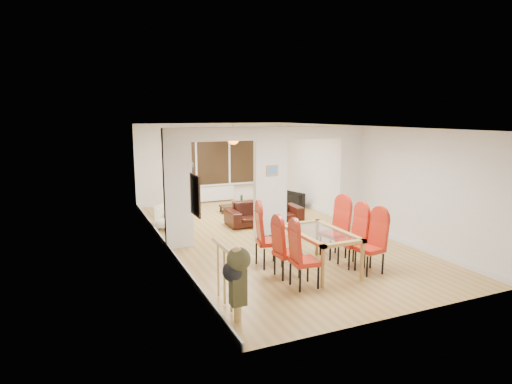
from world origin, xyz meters
TOP-DOWN VIEW (x-y plane):
  - floor at (0.00, 0.00)m, footprint 5.00×9.00m
  - room_walls at (0.00, 0.00)m, footprint 5.00×9.00m
  - divider_wall at (0.00, 0.00)m, footprint 5.00×0.18m
  - bay_window_blinds at (0.00, 4.44)m, footprint 3.00×0.08m
  - radiator at (0.00, 4.40)m, footprint 1.40×0.08m
  - pendant_light at (0.30, 3.30)m, footprint 0.36×0.36m
  - stair_newel at (-2.25, -3.20)m, footprint 0.40×1.20m
  - wall_poster at (-2.47, -2.40)m, footprint 0.04×0.52m
  - pillar_photo at (0.00, -0.10)m, footprint 0.30×0.03m
  - dining_table at (-0.12, -2.42)m, footprint 0.90×1.60m
  - dining_chair_la at (-0.78, -3.01)m, footprint 0.47×0.47m
  - dining_chair_lb at (-0.83, -2.48)m, footprint 0.43×0.43m
  - dining_chair_lc at (-0.89, -1.84)m, footprint 0.54×0.54m
  - dining_chair_ra at (0.65, -2.90)m, footprint 0.50×0.50m
  - dining_chair_rb at (0.55, -2.49)m, footprint 0.46×0.46m
  - dining_chair_rc at (0.54, -1.88)m, footprint 0.55×0.55m
  - sofa at (0.38, 1.17)m, footprint 2.04×0.82m
  - armchair at (-2.00, 1.60)m, footprint 0.97×0.98m
  - person at (-1.30, 2.71)m, footprint 0.68×0.58m
  - television at (2.00, 2.58)m, footprint 0.86×0.36m
  - coffee_table at (0.16, 2.74)m, footprint 1.02×0.71m
  - bottle at (0.36, 2.79)m, footprint 0.07×0.07m
  - bowl at (0.21, 2.70)m, footprint 0.23×0.23m
  - shoes at (-0.17, -0.38)m, footprint 0.25×0.27m

SIDE VIEW (x-z plane):
  - floor at x=0.00m, z-range -0.01..0.01m
  - shoes at x=-0.17m, z-range 0.00..0.10m
  - coffee_table at x=0.16m, z-range 0.00..0.21m
  - bowl at x=0.21m, z-range 0.21..0.27m
  - television at x=2.00m, z-range 0.00..0.50m
  - sofa at x=0.38m, z-range 0.00..0.59m
  - radiator at x=0.00m, z-range 0.05..0.55m
  - armchair at x=-2.00m, z-range 0.00..0.64m
  - bottle at x=0.36m, z-range 0.21..0.50m
  - dining_table at x=-0.12m, z-range 0.00..0.75m
  - dining_chair_lb at x=-0.83m, z-range 0.00..1.02m
  - dining_chair_la at x=-0.78m, z-range 0.00..1.06m
  - dining_chair_ra at x=0.65m, z-range 0.00..1.07m
  - dining_chair_rb at x=0.55m, z-range 0.00..1.08m
  - stair_newel at x=-2.25m, z-range 0.00..1.10m
  - dining_chair_rc at x=0.54m, z-range 0.00..1.12m
  - dining_chair_lc at x=-0.89m, z-range 0.00..1.13m
  - person at x=-1.30m, z-range 0.00..1.59m
  - room_walls at x=0.00m, z-range 0.00..2.60m
  - divider_wall at x=0.00m, z-range 0.00..2.60m
  - bay_window_blinds at x=0.00m, z-range 0.60..2.40m
  - wall_poster at x=-2.47m, z-range 1.27..1.94m
  - pillar_photo at x=0.00m, z-range 1.48..1.73m
  - pendant_light at x=0.30m, z-range 1.97..2.33m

